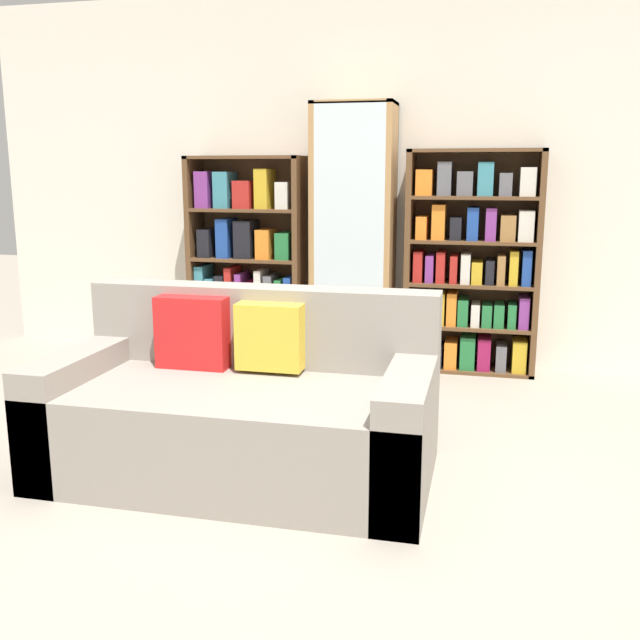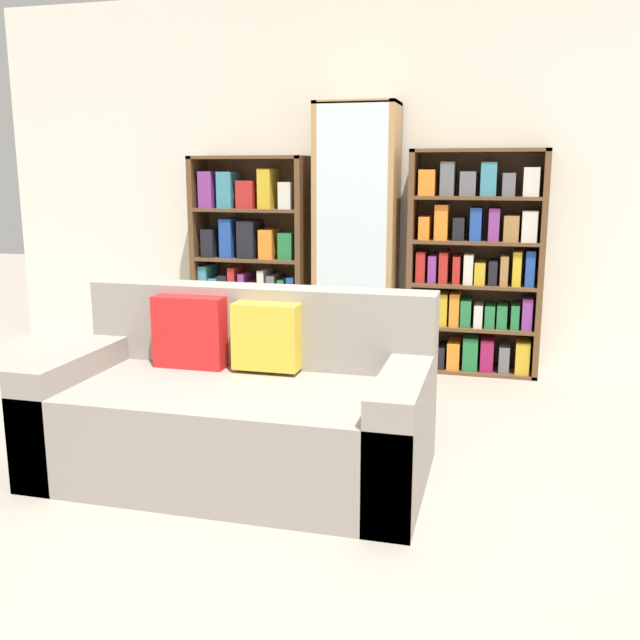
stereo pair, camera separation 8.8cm
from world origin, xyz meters
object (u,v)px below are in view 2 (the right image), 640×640
Objects in this scene: bookshelf_left at (250,265)px; wine_bottle at (423,393)px; couch at (238,410)px; bookshelf_right at (475,268)px; display_cabinet at (356,238)px.

wine_bottle is at bearing -38.01° from bookshelf_left.
couch is at bearing -71.61° from bookshelf_left.
bookshelf_left is 1.68m from bookshelf_right.
bookshelf_left is at bearing 179.99° from bookshelf_right.
couch is 2.15m from display_cabinet.
bookshelf_left is at bearing 178.86° from display_cabinet.
wine_bottle is at bearing 49.64° from couch.
bookshelf_left is 0.81× the size of display_cabinet.
bookshelf_right is (1.68, -0.00, 0.03)m from bookshelf_left.
display_cabinet is (0.83, -0.02, 0.23)m from bookshelf_left.
couch is 4.57× the size of wine_bottle.
bookshelf_left is 1.94m from wine_bottle.
couch reaches higher than wine_bottle.
bookshelf_left is 0.86m from display_cabinet.
bookshelf_left is at bearing 141.99° from wine_bottle.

